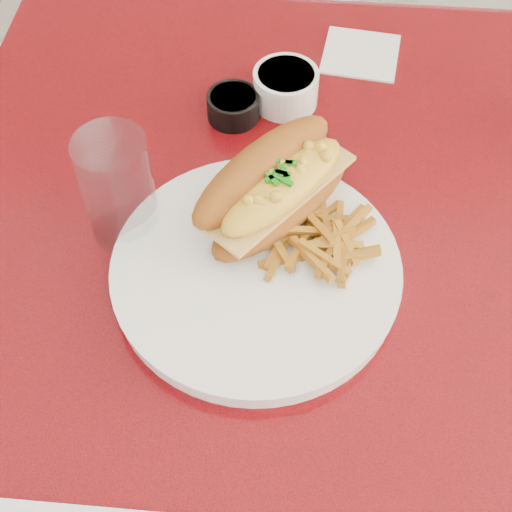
# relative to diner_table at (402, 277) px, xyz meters

# --- Properties ---
(ground) EXTENTS (8.00, 8.00, 0.00)m
(ground) POSITION_rel_diner_table_xyz_m (0.00, 0.00, -0.61)
(ground) COLOR silver
(ground) RESTS_ON ground
(diner_table) EXTENTS (1.23, 0.83, 0.77)m
(diner_table) POSITION_rel_diner_table_xyz_m (0.00, 0.00, 0.00)
(diner_table) COLOR red
(diner_table) RESTS_ON ground
(booth_bench_far) EXTENTS (1.20, 0.51, 0.90)m
(booth_bench_far) POSITION_rel_diner_table_xyz_m (0.00, 0.81, -0.32)
(booth_bench_far) COLOR #A6140B
(booth_bench_far) RESTS_ON ground
(dinner_plate) EXTENTS (0.37, 0.37, 0.02)m
(dinner_plate) POSITION_rel_diner_table_xyz_m (-0.19, -0.13, 0.17)
(dinner_plate) COLOR white
(dinner_plate) RESTS_ON diner_table
(mac_hoagie) EXTENTS (0.21, 0.23, 0.09)m
(mac_hoagie) POSITION_rel_diner_table_xyz_m (-0.18, -0.05, 0.22)
(mac_hoagie) COLOR #955118
(mac_hoagie) RESTS_ON dinner_plate
(fries_pile) EXTENTS (0.12, 0.11, 0.03)m
(fries_pile) POSITION_rel_diner_table_xyz_m (-0.12, -0.09, 0.20)
(fries_pile) COLOR orange
(fries_pile) RESTS_ON dinner_plate
(fork) EXTENTS (0.05, 0.15, 0.00)m
(fork) POSITION_rel_diner_table_xyz_m (-0.11, -0.11, 0.18)
(fork) COLOR silver
(fork) RESTS_ON dinner_plate
(gravy_ramekin) EXTENTS (0.11, 0.11, 0.05)m
(gravy_ramekin) POSITION_rel_diner_table_xyz_m (-0.18, 0.16, 0.19)
(gravy_ramekin) COLOR white
(gravy_ramekin) RESTS_ON diner_table
(sauce_cup_left) EXTENTS (0.09, 0.09, 0.03)m
(sauce_cup_left) POSITION_rel_diner_table_xyz_m (-0.24, 0.12, 0.18)
(sauce_cup_left) COLOR black
(sauce_cup_left) RESTS_ON diner_table
(water_tumbler) EXTENTS (0.10, 0.10, 0.14)m
(water_tumbler) POSITION_rel_diner_table_xyz_m (-0.34, -0.07, 0.23)
(water_tumbler) COLOR #A5C1D5
(water_tumbler) RESTS_ON diner_table
(paper_napkin) EXTENTS (0.12, 0.12, 0.00)m
(paper_napkin) POSITION_rel_diner_table_xyz_m (-0.08, 0.26, 0.16)
(paper_napkin) COLOR white
(paper_napkin) RESTS_ON diner_table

